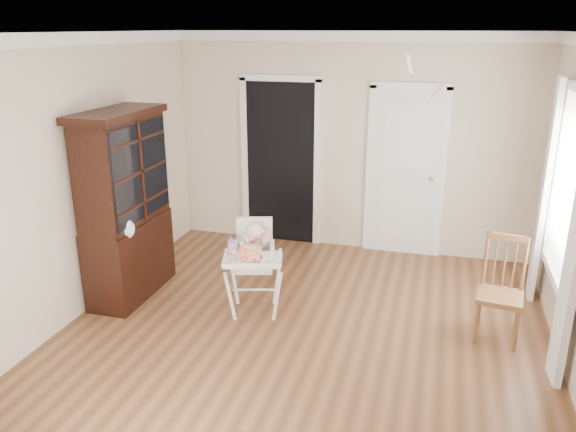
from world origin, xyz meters
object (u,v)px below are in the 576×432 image
(sippy_cup, at_px, (231,246))
(dining_chair, at_px, (501,293))
(high_chair, at_px, (254,257))
(china_cabinet, at_px, (126,206))
(cake, at_px, (250,253))

(sippy_cup, bearing_deg, dining_chair, 6.70)
(sippy_cup, xyz_separation_m, dining_chair, (2.49, 0.29, -0.30))
(high_chair, distance_m, dining_chair, 2.32)
(china_cabinet, bearing_deg, high_chair, -2.03)
(high_chair, xyz_separation_m, china_cabinet, (-1.41, 0.05, 0.39))
(china_cabinet, relative_size, dining_chair, 2.04)
(high_chair, distance_m, china_cabinet, 1.46)
(high_chair, xyz_separation_m, cake, (0.04, -0.22, 0.13))
(high_chair, bearing_deg, dining_chair, -12.36)
(cake, bearing_deg, china_cabinet, 169.26)
(high_chair, xyz_separation_m, sippy_cup, (-0.18, -0.14, 0.15))
(cake, distance_m, dining_chair, 2.33)
(cake, height_order, sippy_cup, sippy_cup)
(cake, distance_m, sippy_cup, 0.23)
(sippy_cup, relative_size, china_cabinet, 0.09)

